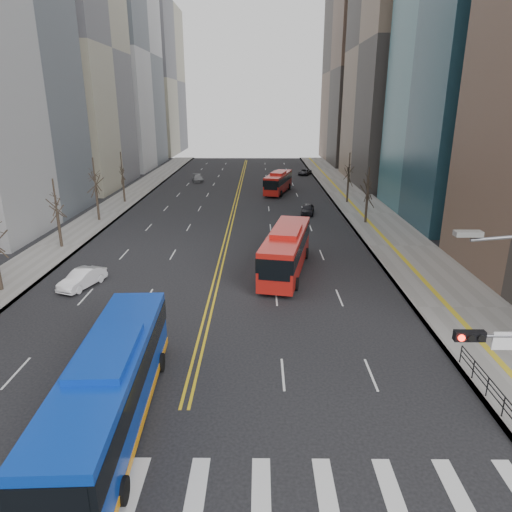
# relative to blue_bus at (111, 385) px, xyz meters

# --- Properties ---
(ground) EXTENTS (220.00, 220.00, 0.00)m
(ground) POSITION_rel_blue_bus_xyz_m (2.88, -4.00, -1.99)
(ground) COLOR black
(sidewalk_right) EXTENTS (7.00, 130.00, 0.15)m
(sidewalk_right) POSITION_rel_blue_bus_xyz_m (20.38, 41.00, -1.92)
(sidewalk_right) COLOR gray
(sidewalk_right) RESTS_ON ground
(sidewalk_left) EXTENTS (5.00, 130.00, 0.15)m
(sidewalk_left) POSITION_rel_blue_bus_xyz_m (-13.62, 41.00, -1.92)
(sidewalk_left) COLOR gray
(sidewalk_left) RESTS_ON ground
(crosswalk) EXTENTS (26.70, 4.00, 0.01)m
(crosswalk) POSITION_rel_blue_bus_xyz_m (2.88, -4.00, -1.99)
(crosswalk) COLOR silver
(crosswalk) RESTS_ON ground
(centerline) EXTENTS (0.55, 100.00, 0.01)m
(centerline) POSITION_rel_blue_bus_xyz_m (2.88, 51.00, -1.99)
(centerline) COLOR gold
(centerline) RESTS_ON ground
(office_towers) EXTENTS (83.00, 134.00, 58.00)m
(office_towers) POSITION_rel_blue_bus_xyz_m (3.01, 64.51, 21.93)
(office_towers) COLOR #97989A
(office_towers) RESTS_ON ground
(pedestrian_railing) EXTENTS (0.06, 6.06, 1.02)m
(pedestrian_railing) POSITION_rel_blue_bus_xyz_m (17.18, 2.00, -1.17)
(pedestrian_railing) COLOR black
(pedestrian_railing) RESTS_ON sidewalk_right
(street_trees) EXTENTS (35.20, 47.20, 7.60)m
(street_trees) POSITION_rel_blue_bus_xyz_m (-4.30, 30.55, 2.88)
(street_trees) COLOR #2B231A
(street_trees) RESTS_ON ground
(blue_bus) EXTENTS (3.47, 13.25, 3.80)m
(blue_bus) POSITION_rel_blue_bus_xyz_m (0.00, 0.00, 0.00)
(blue_bus) COLOR #0B34A9
(blue_bus) RESTS_ON ground
(red_bus_near) EXTENTS (5.01, 12.14, 3.74)m
(red_bus_near) POSITION_rel_blue_bus_xyz_m (8.55, 19.38, 0.08)
(red_bus_near) COLOR red
(red_bus_near) RESTS_ON ground
(red_bus_far) EXTENTS (4.97, 10.74, 3.34)m
(red_bus_far) POSITION_rel_blue_bus_xyz_m (9.28, 55.86, -0.13)
(red_bus_far) COLOR red
(red_bus_far) RESTS_ON ground
(car_white) EXTENTS (2.82, 4.47, 1.39)m
(car_white) POSITION_rel_blue_bus_xyz_m (-7.28, 15.88, -1.30)
(car_white) COLOR white
(car_white) RESTS_ON ground
(car_dark_mid) EXTENTS (2.17, 4.03, 1.30)m
(car_dark_mid) POSITION_rel_blue_bus_xyz_m (12.50, 40.79, -1.34)
(car_dark_mid) COLOR black
(car_dark_mid) RESTS_ON ground
(car_silver) EXTENTS (2.61, 4.63, 1.26)m
(car_silver) POSITION_rel_blue_bus_xyz_m (-5.03, 66.98, -1.36)
(car_silver) COLOR gray
(car_silver) RESTS_ON ground
(car_dark_far) EXTENTS (3.33, 4.59, 1.16)m
(car_dark_far) POSITION_rel_blue_bus_xyz_m (15.38, 75.49, -1.41)
(car_dark_far) COLOR black
(car_dark_far) RESTS_ON ground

